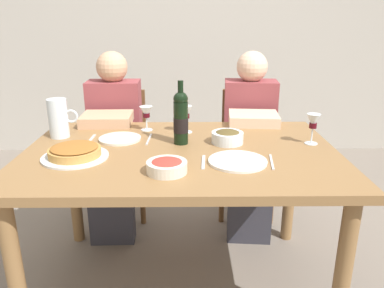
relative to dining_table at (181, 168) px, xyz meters
name	(u,v)px	position (x,y,z in m)	size (l,w,h in m)	color
ground_plane	(182,281)	(0.00, 0.00, -0.67)	(8.00, 8.00, 0.00)	slate
back_wall	(184,13)	(0.00, 2.20, 0.73)	(8.00, 0.10, 2.80)	#B2ADA3
dining_table	(181,168)	(0.00, 0.00, 0.00)	(1.50, 1.00, 0.76)	olive
wine_bottle	(180,118)	(0.00, 0.10, 0.23)	(0.07, 0.07, 0.32)	black
water_pitcher	(59,120)	(-0.64, 0.21, 0.18)	(0.16, 0.10, 0.20)	silver
baked_tart	(75,152)	(-0.48, -0.10, 0.12)	(0.30, 0.30, 0.06)	silver
salad_bowl	(167,166)	(-0.05, -0.28, 0.12)	(0.17, 0.17, 0.06)	silver
olive_bowl	(227,136)	(0.23, 0.10, 0.13)	(0.16, 0.16, 0.07)	silver
wine_glass_left_diner	(186,114)	(0.03, 0.29, 0.20)	(0.06, 0.06, 0.15)	silver
wine_glass_right_diner	(146,113)	(-0.20, 0.33, 0.19)	(0.07, 0.07, 0.14)	silver
wine_glass_centre	(313,123)	(0.65, 0.08, 0.20)	(0.07, 0.07, 0.15)	silver
dinner_plate_left_setting	(238,161)	(0.25, -0.17, 0.10)	(0.26, 0.26, 0.01)	white
dinner_plate_right_setting	(120,139)	(-0.32, 0.16, 0.10)	(0.22, 0.22, 0.01)	silver
fork_left_setting	(203,162)	(0.10, -0.17, 0.09)	(0.16, 0.01, 0.01)	silver
knife_left_setting	(272,162)	(0.40, -0.17, 0.09)	(0.18, 0.01, 0.01)	silver
knife_right_setting	(149,139)	(-0.17, 0.16, 0.09)	(0.18, 0.01, 0.01)	silver
spoon_right_setting	(91,139)	(-0.47, 0.16, 0.09)	(0.16, 0.01, 0.01)	silver
chair_left	(120,144)	(-0.45, 0.86, -0.17)	(0.41, 0.41, 0.87)	brown
diner_left	(114,138)	(-0.45, 0.63, -0.05)	(0.34, 0.51, 1.16)	#8E3D42
chair_right	(246,144)	(0.46, 0.87, -0.17)	(0.43, 0.43, 0.87)	brown
diner_right	(250,138)	(0.44, 0.63, -0.05)	(0.36, 0.52, 1.16)	#8E3D42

